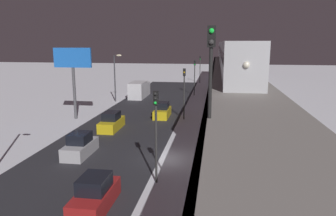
{
  "coord_description": "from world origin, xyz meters",
  "views": [
    {
      "loc": [
        -4.27,
        25.01,
        9.54
      ],
      "look_at": [
        1.68,
        -14.37,
        1.36
      ],
      "focal_mm": 34.27,
      "sensor_mm": 36.0,
      "label": 1
    }
  ],
  "objects_px": {
    "subway_train": "(228,51)",
    "commercial_billboard": "(73,65)",
    "rail_signal": "(211,56)",
    "box_truck": "(139,90)",
    "sedan_yellow_2": "(162,111)",
    "sedan_silver": "(80,146)",
    "traffic_light_near": "(156,124)",
    "traffic_light_mid": "(184,86)",
    "sedan_red": "(95,195)",
    "traffic_light_far": "(195,72)",
    "sedan_yellow": "(112,122)",
    "traffic_light_distant": "(200,65)"
  },
  "relations": [
    {
      "from": "box_truck",
      "to": "traffic_light_near",
      "type": "height_order",
      "value": "traffic_light_near"
    },
    {
      "from": "rail_signal",
      "to": "traffic_light_near",
      "type": "relative_size",
      "value": 0.62
    },
    {
      "from": "sedan_red",
      "to": "sedan_yellow_2",
      "type": "height_order",
      "value": "same"
    },
    {
      "from": "traffic_light_far",
      "to": "traffic_light_distant",
      "type": "xyz_separation_m",
      "value": [
        0.0,
        -18.82,
        0.0
      ]
    },
    {
      "from": "sedan_yellow_2",
      "to": "sedan_silver",
      "type": "relative_size",
      "value": 0.99
    },
    {
      "from": "traffic_light_near",
      "to": "subway_train",
      "type": "bearing_deg",
      "value": -98.7
    },
    {
      "from": "traffic_light_near",
      "to": "traffic_light_far",
      "type": "bearing_deg",
      "value": -90.0
    },
    {
      "from": "traffic_light_far",
      "to": "sedan_yellow_2",
      "type": "bearing_deg",
      "value": 80.85
    },
    {
      "from": "sedan_yellow",
      "to": "traffic_light_near",
      "type": "distance_m",
      "value": 15.3
    },
    {
      "from": "traffic_light_near",
      "to": "sedan_yellow_2",
      "type": "bearing_deg",
      "value": -81.59
    },
    {
      "from": "traffic_light_near",
      "to": "sedan_silver",
      "type": "bearing_deg",
      "value": -30.68
    },
    {
      "from": "sedan_yellow_2",
      "to": "box_truck",
      "type": "bearing_deg",
      "value": 114.17
    },
    {
      "from": "sedan_yellow",
      "to": "box_truck",
      "type": "bearing_deg",
      "value": -84.67
    },
    {
      "from": "sedan_red",
      "to": "traffic_light_far",
      "type": "bearing_deg",
      "value": 86.01
    },
    {
      "from": "rail_signal",
      "to": "sedan_yellow_2",
      "type": "xyz_separation_m",
      "value": [
        6.55,
        -26.06,
        -8.16
      ]
    },
    {
      "from": "box_truck",
      "to": "traffic_light_mid",
      "type": "relative_size",
      "value": 1.16
    },
    {
      "from": "subway_train",
      "to": "traffic_light_near",
      "type": "distance_m",
      "value": 38.69
    },
    {
      "from": "rail_signal",
      "to": "subway_train",
      "type": "bearing_deg",
      "value": -92.79
    },
    {
      "from": "rail_signal",
      "to": "traffic_light_mid",
      "type": "xyz_separation_m",
      "value": [
        3.65,
        -25.25,
        -4.76
      ]
    },
    {
      "from": "traffic_light_distant",
      "to": "subway_train",
      "type": "bearing_deg",
      "value": 107.56
    },
    {
      "from": "sedan_yellow_2",
      "to": "commercial_billboard",
      "type": "distance_m",
      "value": 12.57
    },
    {
      "from": "commercial_billboard",
      "to": "subway_train",
      "type": "bearing_deg",
      "value": -132.87
    },
    {
      "from": "box_truck",
      "to": "sedan_yellow",
      "type": "bearing_deg",
      "value": 95.33
    },
    {
      "from": "traffic_light_mid",
      "to": "commercial_billboard",
      "type": "height_order",
      "value": "commercial_billboard"
    },
    {
      "from": "subway_train",
      "to": "commercial_billboard",
      "type": "height_order",
      "value": "subway_train"
    },
    {
      "from": "rail_signal",
      "to": "traffic_light_near",
      "type": "bearing_deg",
      "value": -60.41
    },
    {
      "from": "subway_train",
      "to": "rail_signal",
      "type": "relative_size",
      "value": 18.52
    },
    {
      "from": "subway_train",
      "to": "sedan_yellow_2",
      "type": "relative_size",
      "value": 18.01
    },
    {
      "from": "box_truck",
      "to": "commercial_billboard",
      "type": "bearing_deg",
      "value": 76.51
    },
    {
      "from": "traffic_light_far",
      "to": "commercial_billboard",
      "type": "distance_m",
      "value": 24.79
    },
    {
      "from": "sedan_silver",
      "to": "box_truck",
      "type": "bearing_deg",
      "value": -86.17
    },
    {
      "from": "sedan_yellow_2",
      "to": "sedan_red",
      "type": "bearing_deg",
      "value": -90.0
    },
    {
      "from": "traffic_light_far",
      "to": "commercial_billboard",
      "type": "height_order",
      "value": "commercial_billboard"
    },
    {
      "from": "rail_signal",
      "to": "sedan_red",
      "type": "distance_m",
      "value": 10.76
    },
    {
      "from": "sedan_yellow_2",
      "to": "commercial_billboard",
      "type": "height_order",
      "value": "commercial_billboard"
    },
    {
      "from": "subway_train",
      "to": "box_truck",
      "type": "distance_m",
      "value": 17.12
    },
    {
      "from": "traffic_light_far",
      "to": "commercial_billboard",
      "type": "xyz_separation_m",
      "value": [
        13.64,
        20.54,
        2.63
      ]
    },
    {
      "from": "traffic_light_mid",
      "to": "traffic_light_far",
      "type": "relative_size",
      "value": 1.0
    },
    {
      "from": "traffic_light_distant",
      "to": "rail_signal",
      "type": "bearing_deg",
      "value": 93.32
    },
    {
      "from": "rail_signal",
      "to": "box_truck",
      "type": "relative_size",
      "value": 0.54
    },
    {
      "from": "traffic_light_near",
      "to": "traffic_light_distant",
      "type": "height_order",
      "value": "same"
    },
    {
      "from": "subway_train",
      "to": "sedan_yellow_2",
      "type": "distance_m",
      "value": 21.63
    },
    {
      "from": "commercial_billboard",
      "to": "sedan_silver",
      "type": "bearing_deg",
      "value": 115.89
    },
    {
      "from": "rail_signal",
      "to": "sedan_red",
      "type": "relative_size",
      "value": 0.93
    },
    {
      "from": "traffic_light_mid",
      "to": "commercial_billboard",
      "type": "relative_size",
      "value": 0.72
    },
    {
      "from": "sedan_yellow",
      "to": "rail_signal",
      "type": "bearing_deg",
      "value": 119.98
    },
    {
      "from": "sedan_silver",
      "to": "traffic_light_near",
      "type": "relative_size",
      "value": 0.65
    },
    {
      "from": "sedan_red",
      "to": "box_truck",
      "type": "relative_size",
      "value": 0.58
    },
    {
      "from": "traffic_light_distant",
      "to": "traffic_light_mid",
      "type": "bearing_deg",
      "value": 90.0
    },
    {
      "from": "box_truck",
      "to": "sedan_yellow_2",
      "type": "bearing_deg",
      "value": 114.17
    }
  ]
}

